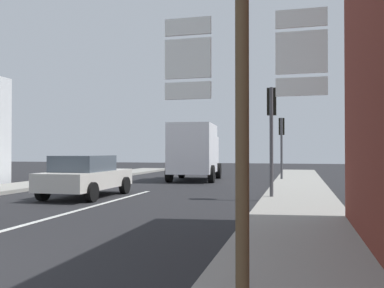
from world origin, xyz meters
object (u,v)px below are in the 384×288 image
sedan_far (86,176)px  delivery_truck (195,150)px  traffic_light_near_right (272,117)px  route_sign_post (242,125)px  traffic_light_far_right (282,134)px

sedan_far → delivery_truck: size_ratio=0.82×
delivery_truck → traffic_light_near_right: bearing=-60.6°
sedan_far → delivery_truck: 9.12m
sedan_far → route_sign_post: route_sign_post is taller
traffic_light_far_right → delivery_truck: bearing=-173.8°
sedan_far → traffic_light_near_right: 6.75m
delivery_truck → traffic_light_near_right: (4.64, -8.23, 1.10)m
traffic_light_near_right → route_sign_post: bearing=-88.3°
traffic_light_far_right → route_sign_post: bearing=-89.1°
sedan_far → traffic_light_far_right: traffic_light_far_right is taller
delivery_truck → traffic_light_far_right: bearing=6.2°
delivery_truck → route_sign_post: (4.95, -18.16, 0.26)m
sedan_far → delivery_truck: (1.77, 8.90, 0.89)m
route_sign_post → traffic_light_far_right: size_ratio=0.95×
sedan_far → route_sign_post: size_ratio=1.32×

